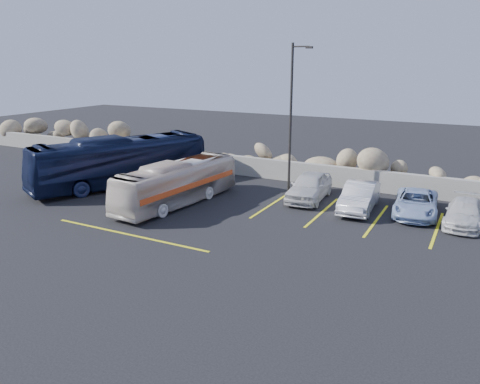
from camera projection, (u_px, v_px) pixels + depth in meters
The scene contains 11 objects.
ground at pixel (144, 240), 19.20m from camera, with size 90.00×90.00×0.00m, color black.
seawall at pixel (267, 168), 29.24m from camera, with size 60.00×0.40×1.20m, color gray.
riprap_pile at pixel (275, 154), 30.07m from camera, with size 54.00×2.80×2.60m, color #8E765D, non-canonical shape.
parking_lines at pixel (299, 218), 21.85m from camera, with size 18.16×9.36×0.01m.
lamppost at pixel (292, 115), 24.96m from camera, with size 1.14×0.18×8.00m.
vintage_bus at pixel (177, 183), 23.79m from camera, with size 1.84×7.88×2.20m, color beige.
tour_coach at pixel (120, 161), 27.21m from camera, with size 2.43×10.37×2.89m, color #101836.
car_a at pixel (309, 186), 24.63m from camera, with size 1.71×4.25×1.45m, color silver.
car_b at pixel (359, 197), 22.92m from camera, with size 1.43×4.11×1.35m, color silver.
car_c at pixel (464, 213), 20.90m from camera, with size 1.54×3.78×1.10m, color silver.
car_d at pixel (416, 203), 22.23m from camera, with size 1.92×4.17×1.16m, color #97AED7.
Camera 1 is at (11.86, -14.01, 7.14)m, focal length 35.00 mm.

